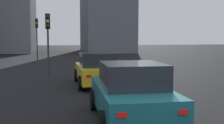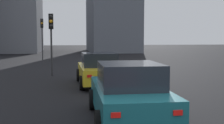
{
  "view_description": "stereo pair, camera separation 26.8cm",
  "coord_description": "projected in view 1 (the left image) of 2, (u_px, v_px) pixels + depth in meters",
  "views": [
    {
      "loc": [
        -4.49,
        2.03,
        2.28
      ],
      "look_at": [
        5.28,
        0.06,
        1.39
      ],
      "focal_mm": 44.16,
      "sensor_mm": 36.0,
      "label": 1
    },
    {
      "loc": [
        -4.54,
        1.77,
        2.28
      ],
      "look_at": [
        5.28,
        0.06,
        1.39
      ],
      "focal_mm": 44.16,
      "sensor_mm": 36.0,
      "label": 2
    }
  ],
  "objects": [
    {
      "name": "car_yellow_lead",
      "position": [
        97.0,
        70.0,
        13.24
      ],
      "size": [
        4.13,
        2.0,
        1.56
      ],
      "rotation": [
        0.0,
        0.0,
        0.0
      ],
      "color": "gold",
      "rests_on": "ground_plane"
    },
    {
      "name": "car_teal_second",
      "position": [
        131.0,
        93.0,
        7.54
      ],
      "size": [
        4.1,
        2.14,
        1.6
      ],
      "rotation": [
        0.0,
        0.0,
        -0.04
      ],
      "color": "#19606B",
      "rests_on": "ground_plane"
    },
    {
      "name": "traffic_light_near_left",
      "position": [
        48.0,
        31.0,
        16.13
      ],
      "size": [
        0.32,
        0.29,
        3.68
      ],
      "rotation": [
        0.0,
        0.0,
        3.19
      ],
      "color": "#2D2D30",
      "rests_on": "ground_plane"
    },
    {
      "name": "traffic_light_near_right",
      "position": [
        37.0,
        31.0,
        27.07
      ],
      "size": [
        0.32,
        0.29,
        4.15
      ],
      "rotation": [
        0.0,
        0.0,
        3.21
      ],
      "color": "#2D2D30",
      "rests_on": "ground_plane"
    },
    {
      "name": "building_facade_center",
      "position": [
        4.0,
        3.0,
        43.28
      ],
      "size": [
        12.3,
        8.94,
        15.55
      ],
      "primitive_type": "cube",
      "color": "slate",
      "rests_on": "ground_plane"
    }
  ]
}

